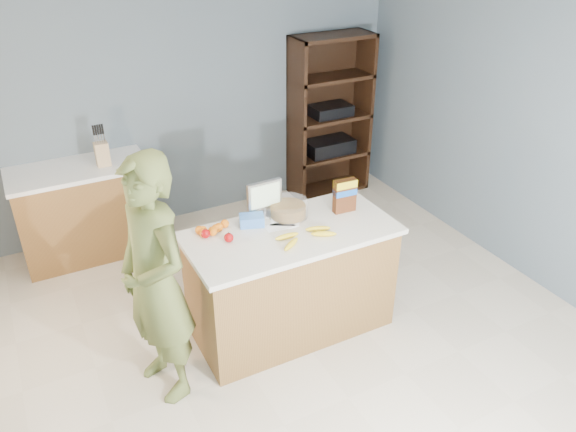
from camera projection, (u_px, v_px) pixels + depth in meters
name	position (u px, v px, depth m)	size (l,w,h in m)	color
floor	(309.00, 349.00, 4.32)	(4.50, 5.00, 0.02)	beige
walls	(314.00, 150.00, 3.51)	(4.52, 5.02, 2.51)	slate
counter_peninsula	(291.00, 284.00, 4.35)	(1.56, 0.76, 0.90)	brown
back_cabinet	(86.00, 210.00, 5.31)	(1.24, 0.62, 0.90)	brown
shelving_unit	(328.00, 119.00, 6.34)	(0.90, 0.40, 1.80)	black
person	(155.00, 282.00, 3.59)	(0.64, 0.42, 1.76)	#56602C
knife_block	(102.00, 153.00, 5.08)	(0.12, 0.10, 0.31)	tan
envelopes	(282.00, 224.00, 4.19)	(0.30, 0.21, 0.00)	white
bananas	(305.00, 236.00, 4.01)	(0.46, 0.22, 0.04)	yellow
apples	(217.00, 236.00, 3.98)	(0.20, 0.19, 0.07)	#980809
oranges	(211.00, 229.00, 4.07)	(0.26, 0.13, 0.06)	orange
blue_carton	(252.00, 220.00, 4.17)	(0.18, 0.12, 0.08)	blue
salad_bowl	(288.00, 209.00, 4.28)	(0.30, 0.30, 0.13)	#267219
tv	(264.00, 196.00, 4.24)	(0.28, 0.12, 0.28)	silver
cereal_box	(345.00, 193.00, 4.30)	(0.18, 0.08, 0.27)	#592B14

